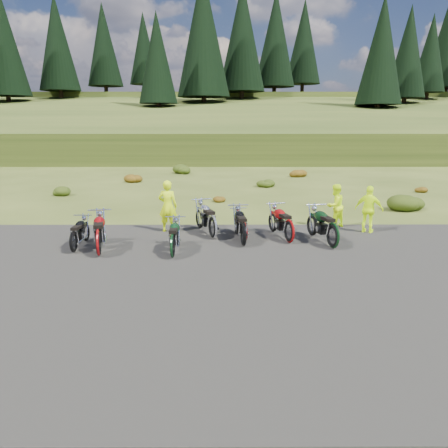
{
  "coord_description": "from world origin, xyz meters",
  "views": [
    {
      "loc": [
        -0.15,
        -12.57,
        3.88
      ],
      "look_at": [
        -0.11,
        0.94,
        0.76
      ],
      "focal_mm": 35.0,
      "sensor_mm": 36.0,
      "label": 1
    }
  ],
  "objects_px": {
    "motorcycle_7": "(332,249)",
    "person_middle": "(168,207)",
    "motorcycle_0": "(74,253)",
    "motorcycle_3": "(213,239)"
  },
  "relations": [
    {
      "from": "motorcycle_0",
      "to": "person_middle",
      "type": "bearing_deg",
      "value": -44.61
    },
    {
      "from": "motorcycle_3",
      "to": "person_middle",
      "type": "xyz_separation_m",
      "value": [
        -1.65,
        1.0,
        0.94
      ]
    },
    {
      "from": "motorcycle_0",
      "to": "person_middle",
      "type": "xyz_separation_m",
      "value": [
        2.57,
        2.61,
        0.94
      ]
    },
    {
      "from": "motorcycle_0",
      "to": "motorcycle_7",
      "type": "distance_m",
      "value": 8.04
    },
    {
      "from": "motorcycle_7",
      "to": "person_middle",
      "type": "bearing_deg",
      "value": 54.98
    },
    {
      "from": "motorcycle_3",
      "to": "person_middle",
      "type": "height_order",
      "value": "person_middle"
    },
    {
      "from": "motorcycle_7",
      "to": "person_middle",
      "type": "height_order",
      "value": "person_middle"
    },
    {
      "from": "motorcycle_0",
      "to": "motorcycle_7",
      "type": "xyz_separation_m",
      "value": [
        8.03,
        0.43,
        0.0
      ]
    },
    {
      "from": "motorcycle_3",
      "to": "person_middle",
      "type": "relative_size",
      "value": 1.22
    },
    {
      "from": "person_middle",
      "to": "motorcycle_0",
      "type": "bearing_deg",
      "value": 55.09
    }
  ]
}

